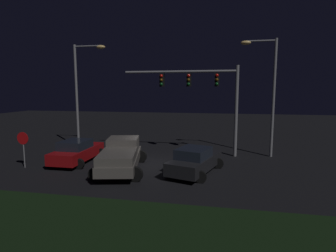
# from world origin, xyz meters

# --- Properties ---
(ground_plane) EXTENTS (80.00, 80.00, 0.00)m
(ground_plane) POSITION_xyz_m (0.00, 0.00, 0.00)
(ground_plane) COLOR black
(grass_median) EXTENTS (22.77, 7.26, 0.10)m
(grass_median) POSITION_xyz_m (0.00, -9.90, 0.05)
(grass_median) COLOR black
(grass_median) RESTS_ON ground_plane
(pickup_truck) EXTENTS (3.65, 5.70, 1.80)m
(pickup_truck) POSITION_xyz_m (-1.30, -1.80, 1.00)
(pickup_truck) COLOR #514C47
(pickup_truck) RESTS_ON ground_plane
(car_sedan) EXTENTS (2.48, 4.40, 1.51)m
(car_sedan) POSITION_xyz_m (-4.83, -0.64, 0.74)
(car_sedan) COLOR maroon
(car_sedan) RESTS_ON ground_plane
(car_sedan_far) EXTENTS (3.28, 4.73, 1.51)m
(car_sedan_far) POSITION_xyz_m (3.07, -1.55, 0.74)
(car_sedan_far) COLOR black
(car_sedan_far) RESTS_ON ground_plane
(traffic_signal_gantry) EXTENTS (8.32, 0.56, 6.50)m
(traffic_signal_gantry) POSITION_xyz_m (3.11, 3.06, 4.90)
(traffic_signal_gantry) COLOR slate
(traffic_signal_gantry) RESTS_ON ground_plane
(street_lamp_left) EXTENTS (2.69, 0.44, 8.36)m
(street_lamp_left) POSITION_xyz_m (-6.58, 3.69, 5.26)
(street_lamp_left) COLOR slate
(street_lamp_left) RESTS_ON ground_plane
(street_lamp_right) EXTENTS (2.47, 0.44, 8.30)m
(street_lamp_right) POSITION_xyz_m (7.63, 3.44, 5.20)
(street_lamp_right) COLOR slate
(street_lamp_right) RESTS_ON ground_plane
(stop_sign) EXTENTS (0.76, 0.08, 2.23)m
(stop_sign) POSITION_xyz_m (-7.38, -2.44, 1.56)
(stop_sign) COLOR slate
(stop_sign) RESTS_ON ground_plane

